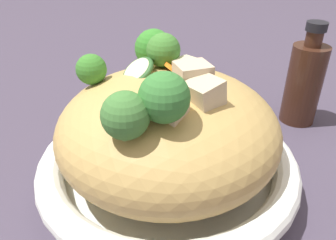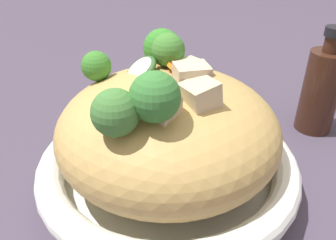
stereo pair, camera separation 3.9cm
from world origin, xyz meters
The scene contains 8 objects.
ground_plane centered at (0.00, 0.00, 0.00)m, with size 3.00×3.00×0.00m, color #3F3747.
serving_bowl centered at (0.00, 0.00, 0.03)m, with size 0.32×0.32×0.05m.
noodle_heap centered at (0.00, 0.00, 0.08)m, with size 0.26×0.26×0.13m.
broccoli_florets centered at (0.02, -0.02, 0.15)m, with size 0.15×0.22×0.07m.
carrot_coins centered at (-0.02, -0.02, 0.14)m, with size 0.04×0.09×0.03m.
zucchini_slices centered at (-0.01, -0.03, 0.15)m, with size 0.11×0.07×0.03m.
chicken_chunks centered at (-0.01, 0.03, 0.15)m, with size 0.09×0.11×0.04m.
soy_sauce_bottle centered at (-0.27, -0.04, 0.07)m, with size 0.06×0.06×0.17m.
Camera 2 is at (0.12, 0.31, 0.29)m, focal length 35.87 mm.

